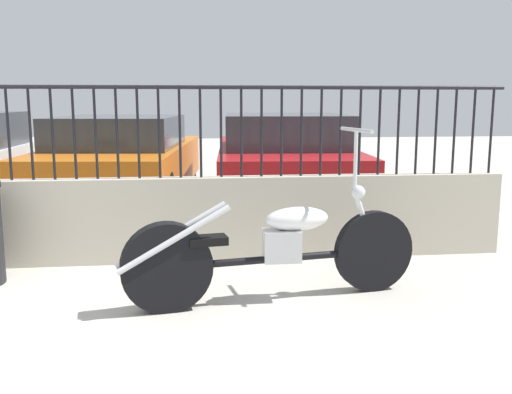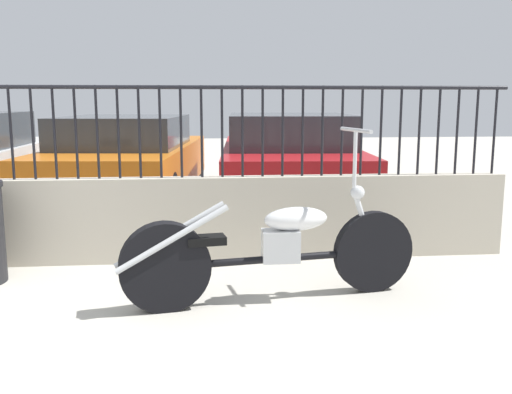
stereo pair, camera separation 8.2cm
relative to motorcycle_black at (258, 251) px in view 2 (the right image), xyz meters
The scene contains 3 objects.
motorcycle_black is the anchor object (origin of this frame).
car_orange 4.50m from the motorcycle_black, 109.04° to the left, with size 2.22×4.55×1.28m.
car_red 4.39m from the motorcycle_black, 78.40° to the left, with size 2.20×4.59×1.30m.
Camera 2 is at (2.34, -2.61, 1.51)m, focal length 40.00 mm.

